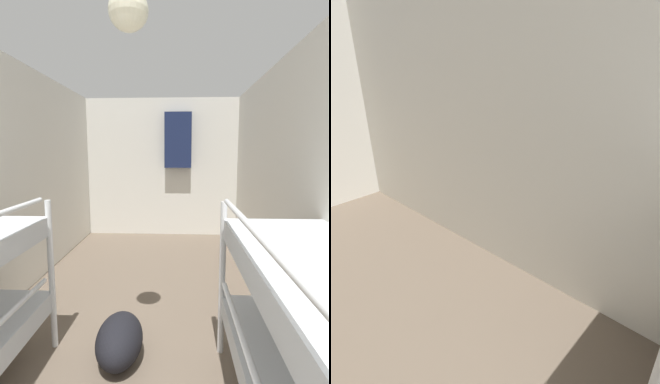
# 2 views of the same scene
# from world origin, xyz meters

# --- Properties ---
(wall_right) EXTENTS (0.06, 5.50, 2.32)m
(wall_right) POSITION_xyz_m (1.30, 2.69, 1.16)
(wall_right) COLOR silver
(wall_right) RESTS_ON ground_plane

